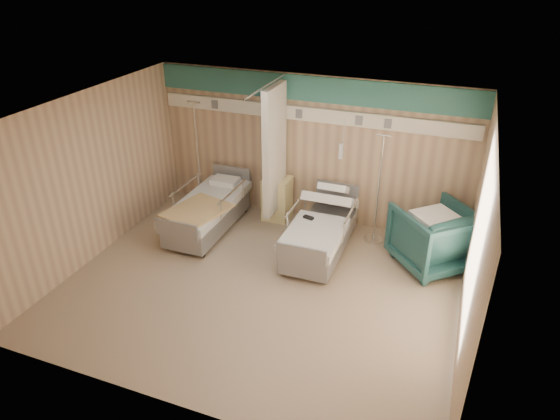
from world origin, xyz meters
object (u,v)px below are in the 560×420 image
(bed_left, at_px, (208,215))
(iv_stand_left, at_px, (200,186))
(iv_stand_right, at_px, (375,220))
(visitor_armchair, at_px, (433,237))
(bed_right, at_px, (320,236))
(bedside_cabinet, at_px, (277,198))

(bed_left, relative_size, iv_stand_left, 0.98)
(bed_left, distance_m, iv_stand_right, 3.10)
(visitor_armchair, distance_m, iv_stand_left, 4.68)
(bed_right, distance_m, visitor_armchair, 1.88)
(bedside_cabinet, xyz_separation_m, iv_stand_right, (1.96, -0.16, -0.01))
(bedside_cabinet, relative_size, iv_stand_left, 0.39)
(visitor_armchair, bearing_deg, bed_left, -37.96)
(bed_right, height_order, iv_stand_right, iv_stand_right)
(bed_right, xyz_separation_m, iv_stand_right, (0.81, 0.74, 0.10))
(bed_left, xyz_separation_m, bedside_cabinet, (1.05, 0.90, 0.11))
(bed_right, height_order, visitor_armchair, visitor_armchair)
(iv_stand_left, bearing_deg, iv_stand_right, -1.57)
(bed_right, relative_size, visitor_armchair, 1.84)
(visitor_armchair, relative_size, iv_stand_right, 0.58)
(visitor_armchair, bearing_deg, bed_right, -33.38)
(bed_left, xyz_separation_m, iv_stand_left, (-0.60, 0.83, 0.14))
(bed_left, xyz_separation_m, iv_stand_right, (3.01, 0.74, 0.10))
(bed_right, xyz_separation_m, visitor_armchair, (1.85, 0.28, 0.22))
(bed_left, distance_m, iv_stand_left, 1.04)
(iv_stand_right, relative_size, iv_stand_left, 0.92)
(bedside_cabinet, height_order, visitor_armchair, visitor_armchair)
(iv_stand_left, bearing_deg, bedside_cabinet, 2.28)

